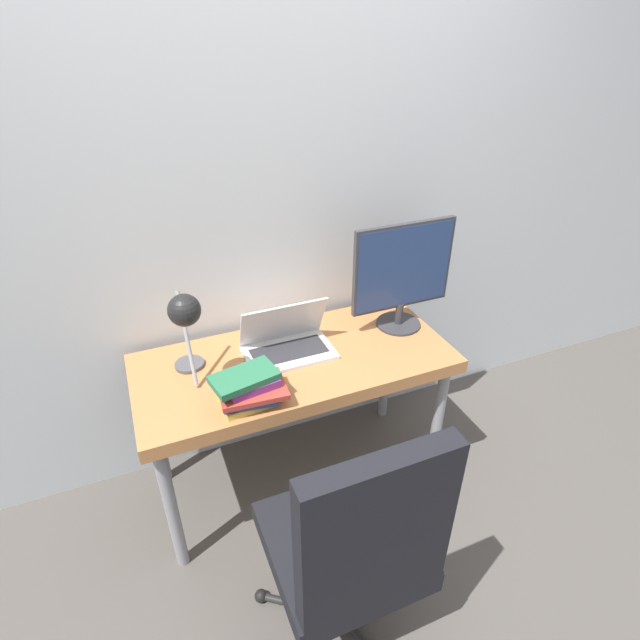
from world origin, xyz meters
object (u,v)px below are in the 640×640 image
at_px(monitor, 403,273).
at_px(book_stack, 249,388).
at_px(laptop, 287,342).
at_px(office_chair, 355,545).
at_px(desk_lamp, 185,319).

distance_m(monitor, book_stack, 0.86).
height_order(laptop, book_stack, laptop).
distance_m(office_chair, book_stack, 0.65).
bearing_deg(monitor, office_chair, -126.70).
bearing_deg(desk_lamp, laptop, 10.55).
distance_m(laptop, desk_lamp, 0.49).
distance_m(monitor, desk_lamp, 0.96).
distance_m(laptop, book_stack, 0.35).
distance_m(desk_lamp, office_chair, 0.95).
bearing_deg(laptop, desk_lamp, -169.45).
relative_size(monitor, desk_lamp, 1.21).
distance_m(laptop, office_chair, 0.88).
bearing_deg(laptop, monitor, 0.90).
relative_size(laptop, office_chair, 0.35).
bearing_deg(book_stack, monitor, 18.21).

